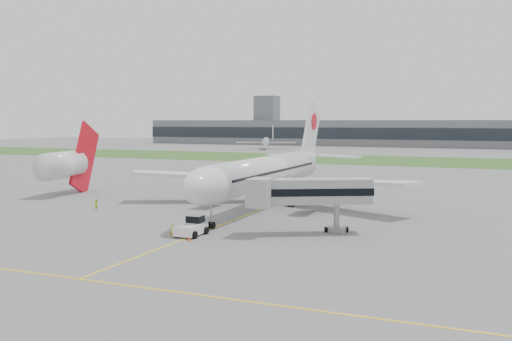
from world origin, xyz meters
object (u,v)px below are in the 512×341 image
at_px(airliner, 268,171).
at_px(ground_crew_near, 172,230).
at_px(pushback_tug, 192,226).
at_px(jet_bridge, 306,192).
at_px(neighbor_aircraft, 65,164).

xyz_separation_m(airliner, ground_crew_near, (-2.07, -25.86, -4.85)).
height_order(pushback_tug, ground_crew_near, pushback_tug).
xyz_separation_m(airliner, jet_bridge, (12.07, -18.30, -0.58)).
xyz_separation_m(pushback_tug, neighbor_aircraft, (-39.74, 23.72, 4.66)).
distance_m(pushback_tug, neighbor_aircraft, 46.51).
height_order(airliner, jet_bridge, airliner).
relative_size(ground_crew_near, neighbor_aircraft, 0.09).
distance_m(jet_bridge, ground_crew_near, 16.60).
height_order(airliner, ground_crew_near, airliner).
relative_size(airliner, jet_bridge, 3.85).
height_order(airliner, neighbor_aircraft, airliner).
height_order(ground_crew_near, neighbor_aircraft, neighbor_aircraft).
relative_size(pushback_tug, neighbor_aircraft, 0.25).
xyz_separation_m(pushback_tug, ground_crew_near, (-1.78, -1.56, -0.23)).
bearing_deg(jet_bridge, neighbor_aircraft, 134.17).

